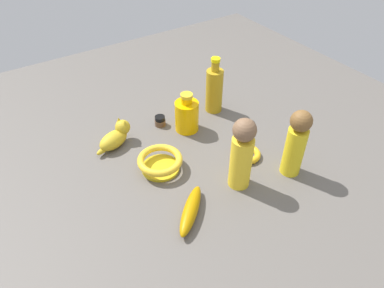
{
  "coord_description": "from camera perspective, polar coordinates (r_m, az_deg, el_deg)",
  "views": [
    {
      "loc": [
        -0.74,
        0.49,
        0.82
      ],
      "look_at": [
        0.0,
        0.0,
        0.07
      ],
      "focal_mm": 33.08,
      "sensor_mm": 36.0,
      "label": 1
    }
  ],
  "objects": [
    {
      "name": "cat_figurine",
      "position": [
        1.27,
        -12.18,
        1.23
      ],
      "size": [
        0.1,
        0.15,
        0.09
      ],
      "color": "gold",
      "rests_on": "ground"
    },
    {
      "name": "person_figure_child",
      "position": [
        1.13,
        16.42,
        0.19
      ],
      "size": [
        0.09,
        0.09,
        0.24
      ],
      "color": "yellow",
      "rests_on": "ground"
    },
    {
      "name": "bottle_short",
      "position": [
        1.3,
        -0.85,
        4.69
      ],
      "size": [
        0.09,
        0.09,
        0.15
      ],
      "color": "#F8B105",
      "rests_on": "ground"
    },
    {
      "name": "bowl",
      "position": [
        1.15,
        -5.17,
        -2.88
      ],
      "size": [
        0.15,
        0.15,
        0.05
      ],
      "color": "gold",
      "rests_on": "ground"
    },
    {
      "name": "nail_polish_jar",
      "position": [
        1.35,
        -5.17,
        3.74
      ],
      "size": [
        0.04,
        0.04,
        0.04
      ],
      "color": "brown",
      "rests_on": "ground"
    },
    {
      "name": "bangle",
      "position": [
        1.22,
        8.73,
        -1.59
      ],
      "size": [
        0.1,
        0.1,
        0.02
      ],
      "primitive_type": "torus",
      "color": "gold",
      "rests_on": "ground"
    },
    {
      "name": "banana",
      "position": [
        1.03,
        -0.21,
        -10.63
      ],
      "size": [
        0.16,
        0.17,
        0.04
      ],
      "primitive_type": "ellipsoid",
      "rotation": [
        0.0,
        0.0,
        5.46
      ],
      "color": "#B27D04",
      "rests_on": "ground"
    },
    {
      "name": "ground",
      "position": [
        1.2,
        -0.0,
        -2.54
      ],
      "size": [
        2.0,
        2.0,
        0.0
      ],
      "primitive_type": "plane",
      "color": "#5B5651"
    },
    {
      "name": "bottle_tall",
      "position": [
        1.39,
        3.62,
        8.79
      ],
      "size": [
        0.07,
        0.07,
        0.23
      ],
      "color": "#B79018",
      "rests_on": "ground"
    },
    {
      "name": "person_figure_adult",
      "position": [
        1.05,
        8.04,
        -1.54
      ],
      "size": [
        0.09,
        0.09,
        0.25
      ],
      "color": "yellow",
      "rests_on": "ground"
    }
  ]
}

